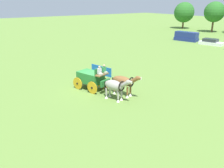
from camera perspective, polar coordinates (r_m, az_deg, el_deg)
ground_plane at (r=23.73m, az=-5.19°, el=-1.17°), size 220.00×220.00×0.00m
show_wagon at (r=23.22m, az=-4.99°, el=1.52°), size 5.49×2.65×2.73m
draft_horse_near at (r=21.60m, az=2.87°, el=0.54°), size 3.13×1.49×2.21m
draft_horse_off at (r=20.62m, az=0.78°, el=-0.51°), size 2.90×1.42×2.17m
parked_vehicle_a at (r=54.77m, az=17.74°, el=11.02°), size 5.39×3.02×1.96m
parked_vehicle_b at (r=51.46m, az=23.07°, el=9.40°), size 4.84×2.91×1.23m
tree_a at (r=79.07m, az=17.25°, el=16.42°), size 6.17×6.17×8.01m
tree_b at (r=72.38m, az=23.80°, el=15.84°), size 5.50×5.50×8.21m
sponsor_banner at (r=27.91m, az=-2.66°, el=3.32°), size 3.12×0.82×1.10m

